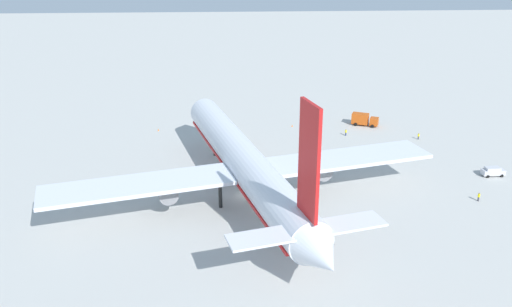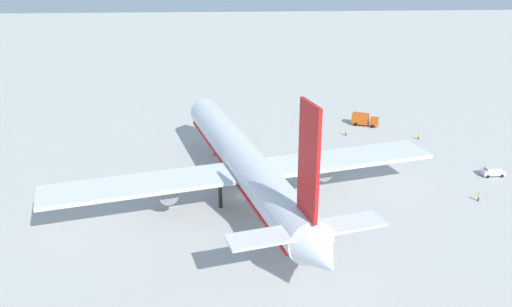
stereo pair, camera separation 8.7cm
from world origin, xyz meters
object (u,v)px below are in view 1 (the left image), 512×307
ground_worker_1 (418,136)px  traffic_cone_0 (292,126)px  service_truck_1 (364,119)px  ground_worker_0 (479,197)px  airliner (245,163)px  traffic_cone_1 (158,130)px  ground_worker_2 (346,132)px  service_van (493,171)px

ground_worker_1 → traffic_cone_0: bearing=68.6°
service_truck_1 → ground_worker_0: size_ratio=4.24×
ground_worker_0 → ground_worker_1: 34.31m
airliner → traffic_cone_1: 46.84m
ground_worker_0 → service_truck_1: bearing=12.9°
ground_worker_2 → ground_worker_0: bearing=-155.9°
ground_worker_2 → traffic_cone_1: 48.47m
service_truck_1 → ground_worker_2: size_ratio=4.25×
ground_worker_2 → traffic_cone_0: (7.98, 12.73, -0.60)m
service_van → ground_worker_1: 24.27m
traffic_cone_0 → service_van: bearing=-132.4°
traffic_cone_1 → ground_worker_1: bearing=-99.2°
ground_worker_1 → ground_worker_2: size_ratio=0.96×
airliner → ground_worker_2: 44.39m
service_van → ground_worker_1: service_van is taller
ground_worker_0 → airliner: bearing=85.3°
traffic_cone_0 → ground_worker_1: bearing=-111.4°
airliner → ground_worker_0: airliner is taller
airliner → ground_worker_0: 44.78m
ground_worker_2 → traffic_cone_0: size_ratio=3.13×
service_truck_1 → ground_worker_1: size_ratio=4.41×
ground_worker_0 → traffic_cone_1: 79.06m
service_van → service_truck_1: bearing=28.5°
ground_worker_0 → ground_worker_2: size_ratio=1.00×
ground_worker_0 → traffic_cone_1: ground_worker_0 is taller
service_truck_1 → ground_worker_0: bearing=-167.1°
service_van → ground_worker_2: size_ratio=2.75×
airliner → service_truck_1: bearing=-38.4°
service_truck_1 → airliner: bearing=141.6°
traffic_cone_0 → traffic_cone_1: same height
service_truck_1 → ground_worker_0: (-46.02, -10.55, -0.83)m
service_truck_1 → traffic_cone_0: (0.15, 19.27, -1.43)m
airliner → ground_worker_2: bearing=-38.0°
ground_worker_1 → traffic_cone_0: 32.45m
traffic_cone_1 → ground_worker_0: bearing=-124.6°
airliner → traffic_cone_0: size_ratio=137.15×
traffic_cone_0 → ground_worker_0: bearing=-147.1°
ground_worker_0 → traffic_cone_0: ground_worker_0 is taller
service_truck_1 → service_van: service_truck_1 is taller
ground_worker_0 → traffic_cone_0: size_ratio=3.14×
ground_worker_2 → service_truck_1: bearing=-39.8°
airliner → service_van: (7.75, -52.40, -6.42)m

